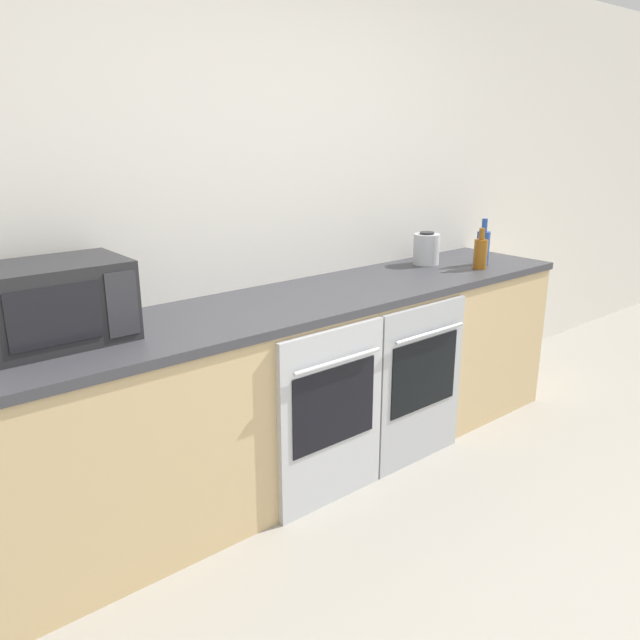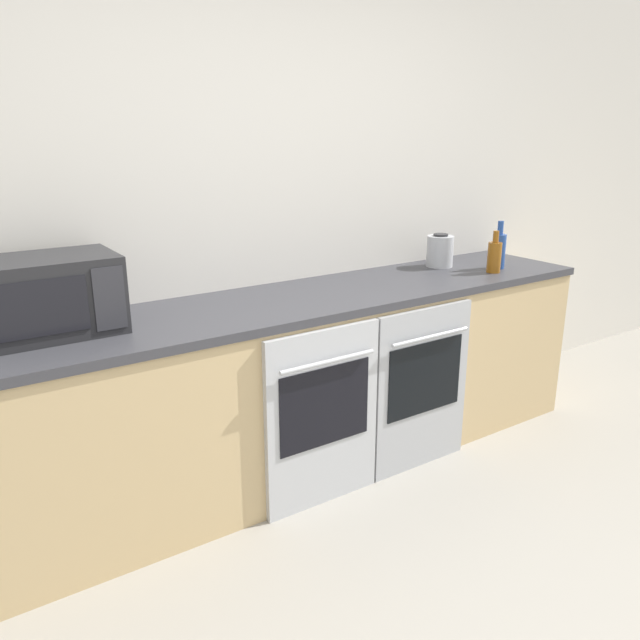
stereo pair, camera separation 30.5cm
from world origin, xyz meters
name	(u,v)px [view 2 (the right image)]	position (x,y,z in m)	size (l,w,h in m)	color
wall_back	(266,209)	(0.00, 1.99, 1.30)	(10.00, 0.06, 2.60)	silver
counter_back	(305,383)	(0.00, 1.64, 0.46)	(3.32, 0.67, 0.91)	tan
oven_left	(323,418)	(-0.12, 1.30, 0.44)	(0.60, 0.06, 0.85)	#B7BABF
oven_right	(423,388)	(0.49, 1.30, 0.44)	(0.60, 0.06, 0.85)	#A8AAAF
microwave	(46,296)	(-1.14, 1.71, 1.07)	(0.54, 0.36, 0.31)	#232326
bottle_amber	(494,256)	(1.17, 1.49, 1.01)	(0.08, 0.08, 0.24)	#8C5114
bottle_blue	(499,250)	(1.28, 1.55, 1.02)	(0.08, 0.08, 0.27)	#234793
kettle	(440,251)	(1.03, 1.77, 1.01)	(0.15, 0.15, 0.19)	#B7BABF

